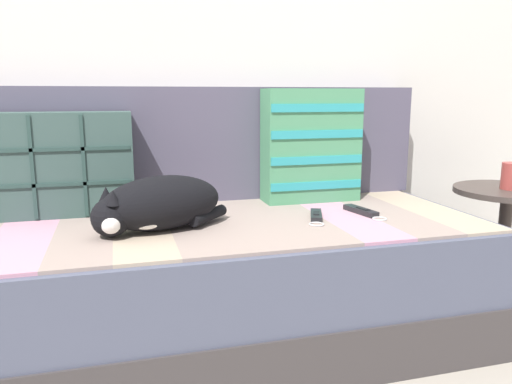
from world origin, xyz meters
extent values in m
plane|color=#A89E8E|center=(0.00, 0.00, 0.00)|extent=(14.00, 14.00, 0.00)
cube|color=#3D3838|center=(0.00, 0.13, 0.09)|extent=(1.80, 0.83, 0.18)
cube|color=#4C5166|center=(0.00, 0.13, 0.30)|extent=(1.77, 0.82, 0.23)
cube|color=#C6899E|center=(-0.59, 0.12, 0.42)|extent=(0.17, 0.73, 0.01)
cube|color=gray|center=(-0.42, 0.12, 0.42)|extent=(0.17, 0.73, 0.01)
cube|color=tan|center=(-0.25, 0.12, 0.42)|extent=(0.17, 0.73, 0.01)
cube|color=gray|center=(-0.08, 0.12, 0.42)|extent=(0.17, 0.73, 0.01)
cube|color=gray|center=(0.08, 0.12, 0.42)|extent=(0.17, 0.73, 0.01)
cube|color=gray|center=(0.25, 0.12, 0.42)|extent=(0.17, 0.73, 0.01)
cube|color=#C6899E|center=(0.42, 0.12, 0.42)|extent=(0.17, 0.73, 0.01)
cube|color=gray|center=(0.59, 0.12, 0.42)|extent=(0.17, 0.73, 0.01)
cube|color=tan|center=(0.76, 0.12, 0.42)|extent=(0.17, 0.73, 0.01)
cube|color=#514C60|center=(0.00, 0.48, 0.64)|extent=(1.77, 0.14, 0.44)
cube|color=#38514C|center=(-0.50, 0.34, 0.60)|extent=(0.48, 0.13, 0.35)
cube|color=#28423D|center=(-0.50, 0.27, 0.54)|extent=(0.46, 0.01, 0.01)
cube|color=#28423D|center=(-0.58, 0.27, 0.60)|extent=(0.01, 0.01, 0.34)
cube|color=#28423D|center=(-0.50, 0.27, 0.66)|extent=(0.46, 0.01, 0.01)
cube|color=#28423D|center=(-0.42, 0.27, 0.60)|extent=(0.01, 0.01, 0.34)
cube|color=#4C9366|center=(0.41, 0.34, 0.64)|extent=(0.37, 0.13, 0.43)
cube|color=teal|center=(0.41, 0.27, 0.50)|extent=(0.36, 0.01, 0.03)
cube|color=teal|center=(0.41, 0.27, 0.59)|extent=(0.36, 0.01, 0.03)
cube|color=teal|center=(0.41, 0.27, 0.69)|extent=(0.36, 0.01, 0.03)
cube|color=teal|center=(0.41, 0.27, 0.78)|extent=(0.36, 0.01, 0.03)
ellipsoid|color=black|center=(-0.19, 0.05, 0.51)|extent=(0.42, 0.29, 0.17)
sphere|color=black|center=(-0.34, 0.00, 0.49)|extent=(0.11, 0.11, 0.11)
sphere|color=white|center=(-0.34, -0.03, 0.48)|extent=(0.06, 0.06, 0.06)
ellipsoid|color=white|center=(-0.24, -0.02, 0.48)|extent=(0.11, 0.04, 0.07)
cylinder|color=black|center=(-0.04, 0.07, 0.45)|extent=(0.14, 0.15, 0.04)
cone|color=black|center=(-0.33, -0.03, 0.55)|extent=(0.04, 0.04, 0.04)
cone|color=black|center=(-0.35, 0.03, 0.55)|extent=(0.04, 0.04, 0.04)
cube|color=black|center=(0.49, 0.08, 0.43)|extent=(0.07, 0.16, 0.02)
cube|color=black|center=(0.50, 0.07, 0.44)|extent=(0.03, 0.06, 0.00)
cube|color=black|center=(0.48, 0.15, 0.43)|extent=(0.03, 0.01, 0.02)
torus|color=silver|center=(0.51, -0.02, 0.43)|extent=(0.06, 0.06, 0.01)
cube|color=black|center=(0.32, 0.06, 0.43)|extent=(0.08, 0.14, 0.02)
cube|color=black|center=(0.31, 0.05, 0.44)|extent=(0.04, 0.05, 0.00)
cube|color=black|center=(0.34, 0.12, 0.43)|extent=(0.03, 0.02, 0.02)
torus|color=silver|center=(0.29, -0.03, 0.43)|extent=(0.06, 0.06, 0.01)
cylinder|color=#423833|center=(1.19, 0.16, 0.01)|extent=(0.27, 0.27, 0.02)
cylinder|color=#423833|center=(1.19, 0.16, 0.22)|extent=(0.05, 0.05, 0.44)
cylinder|color=#423833|center=(1.19, 0.16, 0.45)|extent=(0.42, 0.42, 0.02)
cylinder|color=#9E3D38|center=(1.19, 0.14, 0.52)|extent=(0.08, 0.08, 0.11)
camera|label=1|loc=(-0.31, -1.45, 0.83)|focal=35.00mm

